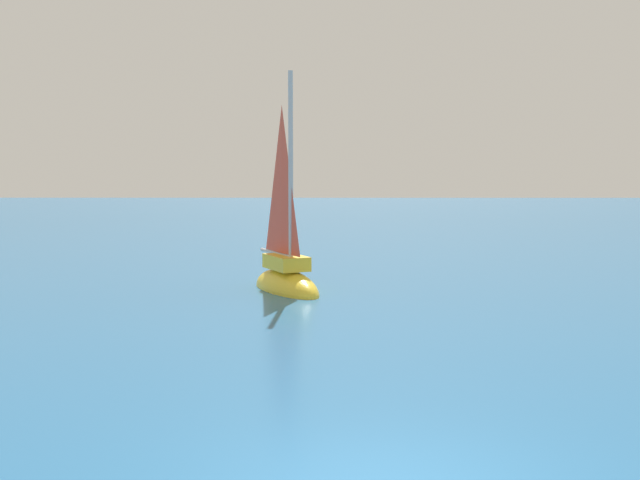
# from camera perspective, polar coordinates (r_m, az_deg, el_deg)

# --- Properties ---
(sailboat_near) EXTENTS (2.72, 3.82, 6.95)m
(sailboat_near) POSITION_cam_1_polar(r_m,az_deg,el_deg) (23.85, -2.39, -2.65)
(sailboat_near) COLOR yellow
(sailboat_near) RESTS_ON ground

